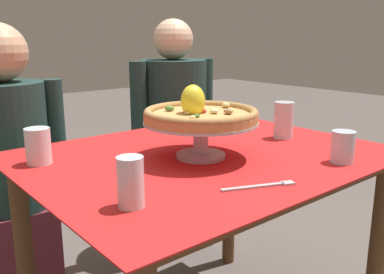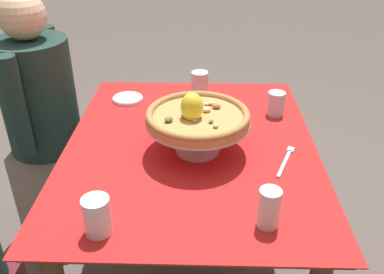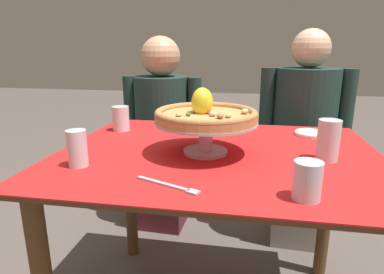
{
  "view_description": "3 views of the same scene",
  "coord_description": "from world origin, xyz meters",
  "views": [
    {
      "loc": [
        -0.88,
        -0.99,
        1.12
      ],
      "look_at": [
        -0.02,
        0.05,
        0.79
      ],
      "focal_mm": 39.19,
      "sensor_mm": 36.0,
      "label": 1
    },
    {
      "loc": [
        -1.3,
        -0.04,
        1.53
      ],
      "look_at": [
        0.01,
        -0.0,
        0.77
      ],
      "focal_mm": 38.86,
      "sensor_mm": 36.0,
      "label": 2
    },
    {
      "loc": [
        0.1,
        -1.12,
        1.1
      ],
      "look_at": [
        -0.09,
        -0.01,
        0.79
      ],
      "focal_mm": 30.35,
      "sensor_mm": 36.0,
      "label": 3
    }
  ],
  "objects": [
    {
      "name": "dining_table",
      "position": [
        0.0,
        0.0,
        0.63
      ],
      "size": [
        1.14,
        0.91,
        0.74
      ],
      "color": "brown",
      "rests_on": "ground"
    },
    {
      "name": "water_glass_back_left",
      "position": [
        -0.46,
        0.23,
        0.79
      ],
      "size": [
        0.08,
        0.08,
        0.11
      ],
      "color": "white",
      "rests_on": "dining_table"
    },
    {
      "name": "water_glass_side_right",
      "position": [
        0.37,
        -0.03,
        0.8
      ],
      "size": [
        0.07,
        0.07,
        0.14
      ],
      "color": "silver",
      "rests_on": "dining_table"
    },
    {
      "name": "diner_left",
      "position": [
        -0.41,
        0.75,
        0.56
      ],
      "size": [
        0.48,
        0.34,
        1.17
      ],
      "color": "maroon",
      "rests_on": "ground"
    },
    {
      "name": "water_glass_front_right",
      "position": [
        0.25,
        -0.34,
        0.78
      ],
      "size": [
        0.07,
        0.07,
        0.1
      ],
      "color": "silver",
      "rests_on": "dining_table"
    },
    {
      "name": "side_plate",
      "position": [
        0.37,
        0.29,
        0.75
      ],
      "size": [
        0.13,
        0.13,
        0.02
      ],
      "color": "white",
      "rests_on": "dining_table"
    },
    {
      "name": "pizza_stand",
      "position": [
        -0.04,
        -0.03,
        0.83
      ],
      "size": [
        0.36,
        0.36,
        0.12
      ],
      "color": "#B7B7C1",
      "rests_on": "dining_table"
    },
    {
      "name": "dinner_fork",
      "position": [
        -0.1,
        -0.33,
        0.74
      ],
      "size": [
        0.19,
        0.09,
        0.01
      ],
      "color": "#B7B7C1",
      "rests_on": "dining_table"
    },
    {
      "name": "diner_right",
      "position": [
        0.41,
        0.71,
        0.58
      ],
      "size": [
        0.49,
        0.35,
        1.2
      ],
      "color": "gray",
      "rests_on": "ground"
    },
    {
      "name": "pizza",
      "position": [
        -0.04,
        -0.02,
        0.88
      ],
      "size": [
        0.36,
        0.36,
        0.11
      ],
      "color": "tan",
      "rests_on": "pizza_stand"
    },
    {
      "name": "water_glass_front_left",
      "position": [
        -0.42,
        -0.22,
        0.79
      ],
      "size": [
        0.06,
        0.06,
        0.12
      ],
      "color": "silver",
      "rests_on": "dining_table"
    }
  ]
}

